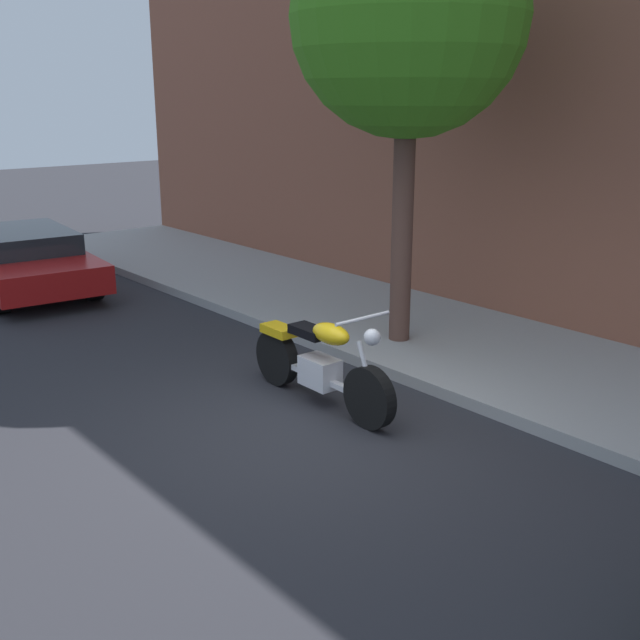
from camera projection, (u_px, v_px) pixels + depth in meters
name	position (u px, v px, depth m)	size (l,w,h in m)	color
ground_plane	(308.00, 431.00, 7.73)	(60.00, 60.00, 0.00)	#28282D
sidewalk	(502.00, 357.00, 9.66)	(22.78, 3.00, 0.14)	#999999
building_facade	(607.00, 47.00, 9.67)	(22.78, 0.50, 7.65)	brown
motorcycle	(320.00, 364.00, 8.27)	(2.23, 0.70, 1.15)	black
parked_car_red	(24.00, 258.00, 13.16)	(4.28, 2.14, 1.03)	black
street_tree	(409.00, 18.00, 9.04)	(2.86, 2.86, 5.58)	brown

